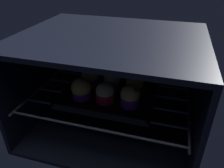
# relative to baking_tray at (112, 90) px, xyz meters

# --- Properties ---
(oven_cavity) EXTENTS (0.59, 0.47, 0.37)m
(oven_cavity) POSITION_rel_baking_tray_xyz_m (0.00, 0.03, 0.02)
(oven_cavity) COLOR black
(oven_cavity) RESTS_ON ground
(oven_rack) EXTENTS (0.55, 0.42, 0.01)m
(oven_rack) POSITION_rel_baking_tray_xyz_m (0.00, -0.01, -0.01)
(oven_rack) COLOR #444756
(oven_rack) RESTS_ON oven_cavity
(baking_tray) EXTENTS (0.32, 0.32, 0.02)m
(baking_tray) POSITION_rel_baking_tray_xyz_m (0.00, 0.00, 0.00)
(baking_tray) COLOR black
(baking_tray) RESTS_ON oven_rack
(muffin_row0_col0) EXTENTS (0.07, 0.07, 0.07)m
(muffin_row0_col0) POSITION_rel_baking_tray_xyz_m (-0.08, -0.08, 0.04)
(muffin_row0_col0) COLOR #7A238C
(muffin_row0_col0) RESTS_ON baking_tray
(muffin_row0_col1) EXTENTS (0.06, 0.06, 0.07)m
(muffin_row0_col1) POSITION_rel_baking_tray_xyz_m (0.00, -0.08, 0.04)
(muffin_row0_col1) COLOR red
(muffin_row0_col1) RESTS_ON baking_tray
(muffin_row0_col2) EXTENTS (0.06, 0.06, 0.07)m
(muffin_row0_col2) POSITION_rel_baking_tray_xyz_m (0.08, -0.08, 0.04)
(muffin_row0_col2) COLOR #7A238C
(muffin_row0_col2) RESTS_ON baking_tray
(muffin_row1_col0) EXTENTS (0.07, 0.07, 0.08)m
(muffin_row1_col0) POSITION_rel_baking_tray_xyz_m (-0.08, -0.00, 0.04)
(muffin_row1_col0) COLOR #7A238C
(muffin_row1_col0) RESTS_ON baking_tray
(muffin_row1_col1) EXTENTS (0.06, 0.06, 0.07)m
(muffin_row1_col1) POSITION_rel_baking_tray_xyz_m (0.00, 0.00, 0.04)
(muffin_row1_col1) COLOR #1928B7
(muffin_row1_col1) RESTS_ON baking_tray
(muffin_row1_col2) EXTENTS (0.06, 0.06, 0.07)m
(muffin_row1_col2) POSITION_rel_baking_tray_xyz_m (0.08, -0.00, 0.04)
(muffin_row1_col2) COLOR red
(muffin_row1_col2) RESTS_ON baking_tray
(muffin_row2_col0) EXTENTS (0.06, 0.06, 0.07)m
(muffin_row2_col0) POSITION_rel_baking_tray_xyz_m (-0.08, 0.08, 0.04)
(muffin_row2_col0) COLOR #0C8C84
(muffin_row2_col0) RESTS_ON baking_tray
(muffin_row2_col1) EXTENTS (0.06, 0.06, 0.08)m
(muffin_row2_col1) POSITION_rel_baking_tray_xyz_m (-0.00, 0.08, 0.04)
(muffin_row2_col1) COLOR #0C8C84
(muffin_row2_col1) RESTS_ON baking_tray
(muffin_row2_col2) EXTENTS (0.06, 0.06, 0.07)m
(muffin_row2_col2) POSITION_rel_baking_tray_xyz_m (0.08, 0.08, 0.04)
(muffin_row2_col2) COLOR #0C8C84
(muffin_row2_col2) RESTS_ON baking_tray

